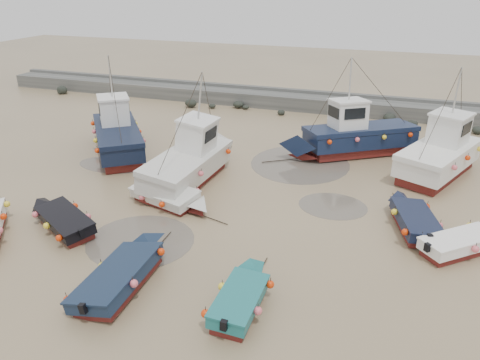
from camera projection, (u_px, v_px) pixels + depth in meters
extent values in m
plane|color=#9D8561|center=(194.00, 223.00, 22.28)|extent=(120.00, 120.00, 0.00)
cube|color=#62625D|center=(299.00, 102.00, 41.03)|extent=(60.00, 2.20, 1.20)
cube|color=#62625D|center=(302.00, 91.00, 41.78)|extent=(60.00, 0.60, 0.25)
ellipsoid|color=black|center=(353.00, 120.00, 37.03)|extent=(0.84, 0.86, 0.51)
ellipsoid|color=black|center=(390.00, 118.00, 37.52)|extent=(0.98, 1.07, 0.72)
ellipsoid|color=black|center=(478.00, 130.00, 34.72)|extent=(0.78, 0.90, 0.59)
ellipsoid|color=black|center=(238.00, 104.00, 41.36)|extent=(0.99, 0.80, 0.58)
ellipsoid|color=black|center=(449.00, 128.00, 35.55)|extent=(0.54, 0.46, 0.30)
ellipsoid|color=black|center=(61.00, 92.00, 46.33)|extent=(0.65, 0.64, 0.43)
ellipsoid|color=black|center=(414.00, 124.00, 36.49)|extent=(0.61, 0.47, 0.46)
ellipsoid|color=black|center=(246.00, 107.00, 41.01)|extent=(0.61, 0.53, 0.32)
ellipsoid|color=black|center=(432.00, 123.00, 36.62)|extent=(0.67, 0.55, 0.43)
ellipsoid|color=black|center=(191.00, 103.00, 41.62)|extent=(1.09, 0.88, 0.72)
ellipsoid|color=black|center=(212.00, 106.00, 41.37)|extent=(0.65, 0.60, 0.37)
ellipsoid|color=black|center=(411.00, 124.00, 36.01)|extent=(0.88, 0.64, 0.62)
ellipsoid|color=black|center=(281.00, 112.00, 39.39)|extent=(0.64, 0.62, 0.48)
ellipsoid|color=black|center=(62.00, 90.00, 46.36)|extent=(1.10, 0.87, 0.86)
ellipsoid|color=black|center=(390.00, 120.00, 37.44)|extent=(0.55, 0.45, 0.29)
cylinder|color=#5F574C|center=(141.00, 240.00, 20.84)|extent=(4.82, 4.82, 0.01)
cylinder|color=#5F574C|center=(333.00, 206.00, 23.95)|extent=(3.51, 3.51, 0.01)
cylinder|color=#5F574C|center=(113.00, 165.00, 29.12)|extent=(4.56, 4.56, 0.01)
cylinder|color=#5F574C|center=(300.00, 163.00, 29.34)|extent=(6.15, 6.15, 0.01)
sphere|color=red|center=(3.00, 233.00, 20.19)|extent=(0.30, 0.30, 0.30)
sphere|color=red|center=(7.00, 219.00, 21.34)|extent=(0.30, 0.30, 0.30)
sphere|color=red|center=(10.00, 207.00, 22.50)|extent=(0.30, 0.30, 0.30)
cube|color=maroon|center=(121.00, 286.00, 17.56)|extent=(1.69, 3.88, 0.30)
cube|color=#132138|center=(120.00, 277.00, 17.41)|extent=(1.97, 4.17, 0.45)
pyramid|color=#132138|center=(149.00, 235.00, 19.33)|extent=(1.84, 0.78, 0.90)
cube|color=brown|center=(120.00, 274.00, 17.35)|extent=(1.58, 3.50, 0.10)
cube|color=#132138|center=(120.00, 272.00, 17.31)|extent=(2.05, 4.27, 0.07)
cube|color=black|center=(86.00, 310.00, 15.47)|extent=(0.23, 0.19, 0.35)
cylinder|color=black|center=(161.00, 243.00, 20.55)|extent=(0.12, 2.00, 0.04)
sphere|color=red|center=(69.00, 296.00, 16.22)|extent=(0.30, 0.30, 0.30)
sphere|color=red|center=(137.00, 289.00, 16.62)|extent=(0.30, 0.30, 0.30)
sphere|color=red|center=(104.00, 262.00, 18.13)|extent=(0.30, 0.30, 0.30)
sphere|color=red|center=(164.00, 256.00, 18.52)|extent=(0.30, 0.30, 0.30)
cube|color=maroon|center=(239.00, 310.00, 16.30)|extent=(1.15, 2.70, 0.30)
cube|color=#1A686A|center=(239.00, 301.00, 16.15)|extent=(1.35, 2.90, 0.45)
pyramid|color=#1A686A|center=(254.00, 262.00, 17.52)|extent=(1.33, 0.72, 0.90)
cube|color=brown|center=(239.00, 297.00, 16.08)|extent=(1.08, 2.44, 0.10)
cube|color=#1A686A|center=(239.00, 295.00, 16.04)|extent=(1.40, 2.97, 0.07)
cube|color=black|center=(223.00, 326.00, 14.77)|extent=(0.22, 0.18, 0.35)
cylinder|color=black|center=(260.00, 272.00, 18.60)|extent=(0.06, 2.00, 0.04)
sphere|color=red|center=(205.00, 315.00, 15.34)|extent=(0.30, 0.30, 0.30)
sphere|color=red|center=(257.00, 310.00, 15.54)|extent=(0.30, 0.30, 0.30)
sphere|color=red|center=(221.00, 288.00, 16.67)|extent=(0.30, 0.30, 0.30)
sphere|color=red|center=(270.00, 284.00, 16.87)|extent=(0.30, 0.30, 0.30)
cube|color=maroon|center=(458.00, 250.00, 19.81)|extent=(3.12, 2.97, 0.30)
cube|color=white|center=(460.00, 243.00, 19.66)|extent=(3.42, 3.27, 0.45)
cube|color=brown|center=(461.00, 239.00, 19.59)|extent=(2.84, 2.71, 0.10)
cube|color=white|center=(461.00, 237.00, 19.56)|extent=(3.52, 3.36, 0.07)
cube|color=black|center=(427.00, 248.00, 18.96)|extent=(0.28, 0.28, 0.35)
sphere|color=red|center=(422.00, 238.00, 19.80)|extent=(0.30, 0.30, 0.30)
sphere|color=red|center=(475.00, 250.00, 18.96)|extent=(0.30, 0.30, 0.30)
sphere|color=red|center=(470.00, 226.00, 20.76)|extent=(0.30, 0.30, 0.30)
cube|color=maroon|center=(67.00, 227.00, 21.62)|extent=(3.50, 2.68, 0.30)
cube|color=black|center=(66.00, 220.00, 21.47)|extent=(3.82, 2.98, 0.45)
pyramid|color=black|center=(47.00, 196.00, 22.76)|extent=(1.31, 1.58, 0.90)
cube|color=brown|center=(66.00, 217.00, 21.40)|extent=(3.18, 2.46, 0.10)
cube|color=black|center=(65.00, 215.00, 21.36)|extent=(3.92, 3.07, 0.07)
cube|color=black|center=(83.00, 232.00, 20.11)|extent=(0.26, 0.28, 0.35)
cylinder|color=black|center=(43.00, 207.00, 23.76)|extent=(1.77, 1.01, 0.04)
sphere|color=red|center=(60.00, 236.00, 19.94)|extent=(0.30, 0.30, 0.30)
sphere|color=red|center=(90.00, 218.00, 21.43)|extent=(0.30, 0.30, 0.30)
sphere|color=red|center=(48.00, 224.00, 20.92)|extent=(0.30, 0.30, 0.30)
sphere|color=red|center=(77.00, 207.00, 22.41)|extent=(0.30, 0.30, 0.30)
sphere|color=red|center=(36.00, 213.00, 21.90)|extent=(0.30, 0.30, 0.30)
cube|color=maroon|center=(166.00, 200.00, 24.19)|extent=(3.54, 2.26, 0.30)
cube|color=silver|center=(166.00, 194.00, 24.04)|extent=(3.84, 2.56, 0.45)
pyramid|color=silver|center=(197.00, 197.00, 22.72)|extent=(1.14, 1.76, 0.90)
cube|color=brown|center=(166.00, 191.00, 23.97)|extent=(3.21, 2.09, 0.10)
cube|color=silver|center=(165.00, 189.00, 23.93)|extent=(3.94, 2.64, 0.07)
cube|color=black|center=(141.00, 182.00, 24.96)|extent=(0.24, 0.26, 0.35)
cylinder|color=black|center=(211.00, 219.00, 22.62)|extent=(1.93, 0.61, 0.04)
sphere|color=red|center=(159.00, 180.00, 25.44)|extent=(0.30, 0.30, 0.30)
sphere|color=red|center=(143.00, 195.00, 23.68)|extent=(0.30, 0.30, 0.30)
sphere|color=red|center=(178.00, 186.00, 24.68)|extent=(0.30, 0.30, 0.30)
sphere|color=red|center=(163.00, 202.00, 22.93)|extent=(0.30, 0.30, 0.30)
sphere|color=red|center=(198.00, 193.00, 23.93)|extent=(0.30, 0.30, 0.30)
cube|color=maroon|center=(414.00, 228.00, 21.56)|extent=(2.18, 3.53, 0.30)
cube|color=black|center=(415.00, 221.00, 21.41)|extent=(2.47, 3.82, 0.45)
pyramid|color=black|center=(404.00, 192.00, 23.16)|extent=(1.69, 1.12, 0.90)
cube|color=brown|center=(416.00, 218.00, 21.34)|extent=(2.02, 3.20, 0.10)
cube|color=black|center=(416.00, 216.00, 21.30)|extent=(2.55, 3.92, 0.07)
cube|color=black|center=(428.00, 238.00, 19.65)|extent=(0.26, 0.23, 0.35)
cylinder|color=black|center=(397.00, 201.00, 24.35)|extent=(0.59, 1.93, 0.04)
sphere|color=red|center=(403.00, 234.00, 20.13)|extent=(0.30, 0.30, 0.30)
sphere|color=red|center=(439.00, 224.00, 20.89)|extent=(0.30, 0.30, 0.30)
sphere|color=red|center=(393.00, 214.00, 21.84)|extent=(0.30, 0.30, 0.30)
sphere|color=red|center=(426.00, 206.00, 22.60)|extent=(0.30, 0.30, 0.30)
cube|color=maroon|center=(119.00, 150.00, 30.75)|extent=(5.90, 6.69, 0.55)
cube|color=black|center=(118.00, 139.00, 30.45)|extent=(6.51, 7.32, 0.95)
pyramid|color=black|center=(112.00, 113.00, 33.80)|extent=(2.90, 2.71, 1.40)
cube|color=brown|center=(117.00, 132.00, 30.24)|extent=(6.33, 7.13, 0.08)
cube|color=black|center=(117.00, 130.00, 30.18)|extent=(6.65, 7.48, 0.30)
cube|color=white|center=(114.00, 111.00, 30.65)|extent=(2.65, 2.68, 1.70)
cube|color=white|center=(112.00, 98.00, 30.29)|extent=(2.86, 2.90, 0.12)
cube|color=black|center=(112.00, 104.00, 31.44)|extent=(1.24, 0.98, 0.68)
cylinder|color=#B7B7B2|center=(110.00, 77.00, 29.74)|extent=(0.10, 0.10, 2.60)
cylinder|color=black|center=(113.00, 130.00, 35.48)|extent=(1.89, 2.39, 0.05)
sphere|color=#F06472|center=(97.00, 151.00, 27.38)|extent=(0.30, 0.30, 0.30)
sphere|color=#F06472|center=(143.00, 141.00, 29.04)|extent=(0.30, 0.30, 0.30)
sphere|color=#F06472|center=(96.00, 141.00, 29.06)|extent=(0.30, 0.30, 0.30)
sphere|color=#F06472|center=(139.00, 132.00, 30.71)|extent=(0.30, 0.30, 0.30)
sphere|color=#F06472|center=(94.00, 132.00, 30.73)|extent=(0.30, 0.30, 0.30)
sphere|color=#F06472|center=(136.00, 124.00, 32.39)|extent=(0.30, 0.30, 0.30)
sphere|color=#F06472|center=(93.00, 124.00, 32.41)|extent=(0.30, 0.30, 0.30)
cube|color=maroon|center=(186.00, 180.00, 26.34)|extent=(2.30, 6.48, 0.55)
cube|color=silver|center=(185.00, 167.00, 26.04)|extent=(2.67, 6.96, 0.95)
pyramid|color=silver|center=(215.00, 135.00, 29.13)|extent=(2.41, 1.54, 1.40)
cube|color=brown|center=(185.00, 159.00, 25.84)|extent=(2.57, 6.80, 0.08)
cube|color=silver|center=(184.00, 156.00, 25.78)|extent=(2.73, 7.12, 0.30)
cube|color=white|center=(192.00, 135.00, 26.18)|extent=(1.74, 2.08, 1.70)
cube|color=white|center=(191.00, 119.00, 25.81)|extent=(1.88, 2.24, 0.12)
cube|color=black|center=(200.00, 125.00, 26.94)|extent=(1.40, 0.12, 0.68)
cylinder|color=#B7B7B2|center=(190.00, 95.00, 25.27)|extent=(0.10, 0.10, 2.60)
cylinder|color=black|center=(223.00, 154.00, 30.76)|extent=(0.19, 3.00, 0.05)
sphere|color=#F06472|center=(137.00, 176.00, 24.04)|extent=(0.30, 0.30, 0.30)
sphere|color=#F06472|center=(198.00, 171.00, 24.68)|extent=(0.30, 0.30, 0.30)
sphere|color=#F06472|center=(172.00, 153.00, 27.12)|extent=(0.30, 0.30, 0.30)
sphere|color=#F06472|center=(226.00, 149.00, 27.76)|extent=(0.30, 0.30, 0.30)
cube|color=maroon|center=(359.00, 150.00, 30.83)|extent=(6.64, 5.46, 0.55)
cube|color=#131E39|center=(360.00, 139.00, 30.53)|extent=(7.25, 6.04, 0.95)
pyramid|color=#131E39|center=(302.00, 134.00, 29.31)|extent=(2.61, 2.91, 1.40)
cube|color=brown|center=(361.00, 131.00, 30.32)|extent=(7.06, 5.87, 0.08)
cube|color=#131E39|center=(361.00, 129.00, 30.27)|extent=(7.42, 6.18, 0.30)
cube|color=white|center=(349.00, 116.00, 29.66)|extent=(2.66, 2.60, 1.70)
cube|color=white|center=(350.00, 102.00, 29.29)|extent=(2.87, 2.80, 0.12)
cube|color=black|center=(335.00, 113.00, 29.32)|extent=(0.89, 1.28, 0.68)
cylinder|color=#B7B7B2|center=(353.00, 80.00, 28.74)|extent=(0.10, 0.10, 2.60)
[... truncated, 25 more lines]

